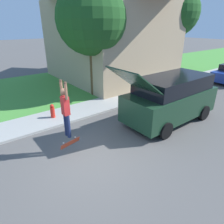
{
  "coord_description": "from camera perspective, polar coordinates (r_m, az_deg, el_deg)",
  "views": [
    {
      "loc": [
        4.81,
        -2.83,
        4.12
      ],
      "look_at": [
        -0.38,
        1.18,
        1.22
      ],
      "focal_mm": 32.0,
      "sensor_mm": 36.0,
      "label": 1
    }
  ],
  "objects": [
    {
      "name": "sidewalk",
      "position": [
        12.86,
        8.32,
        5.17
      ],
      "size": [
        1.8,
        80.0,
        0.1
      ],
      "color": "#9E9E99",
      "rests_on": "ground_plane"
    },
    {
      "name": "lawn_tree_near",
      "position": [
        11.98,
        -5.99,
        24.78
      ],
      "size": [
        3.86,
        3.86,
        6.2
      ],
      "color": "brown",
      "rests_on": "lawn"
    },
    {
      "name": "house",
      "position": [
        16.45,
        -0.85,
        25.48
      ],
      "size": [
        9.32,
        8.03,
        8.61
      ],
      "color": "tan",
      "rests_on": "lawn"
    },
    {
      "name": "skateboard",
      "position": [
        7.07,
        -11.86,
        -8.61
      ],
      "size": [
        0.24,
        0.76,
        0.27
      ],
      "color": "#B73D23",
      "rests_on": "ground_plane"
    },
    {
      "name": "fire_hydrant",
      "position": [
        9.66,
        -16.64,
        0.27
      ],
      "size": [
        0.2,
        0.2,
        0.65
      ],
      "color": "red",
      "rests_on": "sidewalk"
    },
    {
      "name": "suv_parked",
      "position": [
        9.27,
        16.44,
        3.86
      ],
      "size": [
        2.07,
        5.19,
        2.76
      ],
      "color": "#193823",
      "rests_on": "ground_plane"
    },
    {
      "name": "lawn_tree_far",
      "position": [
        17.17,
        17.73,
        25.41
      ],
      "size": [
        3.48,
        3.48,
        6.57
      ],
      "color": "brown",
      "rests_on": "lawn"
    },
    {
      "name": "skateboarder",
      "position": [
        6.54,
        -13.12,
        0.79
      ],
      "size": [
        0.41,
        0.22,
        1.91
      ],
      "color": "#192347",
      "rests_on": "ground_plane"
    },
    {
      "name": "lawn",
      "position": [
        16.09,
        -3.02,
        9.16
      ],
      "size": [
        10.0,
        80.0,
        0.08
      ],
      "color": "#478E38",
      "rests_on": "ground_plane"
    },
    {
      "name": "ground_plane",
      "position": [
        6.94,
        -5.93,
        -12.71
      ],
      "size": [
        120.0,
        120.0,
        0.0
      ],
      "primitive_type": "plane",
      "color": "#54514F"
    }
  ]
}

